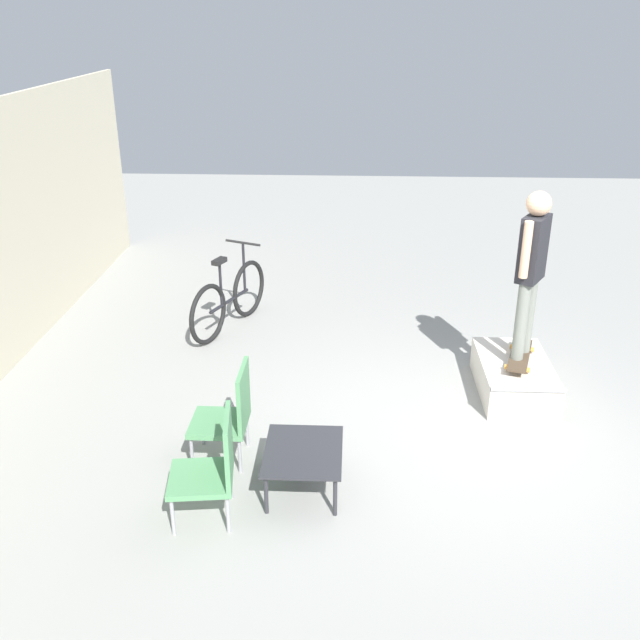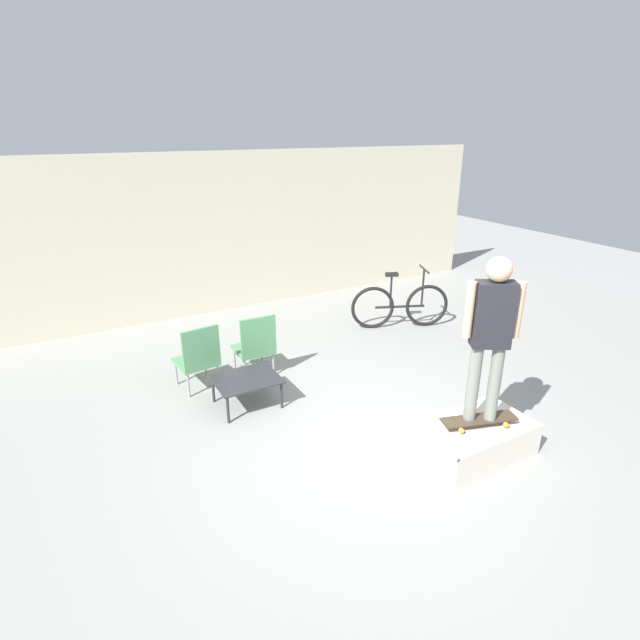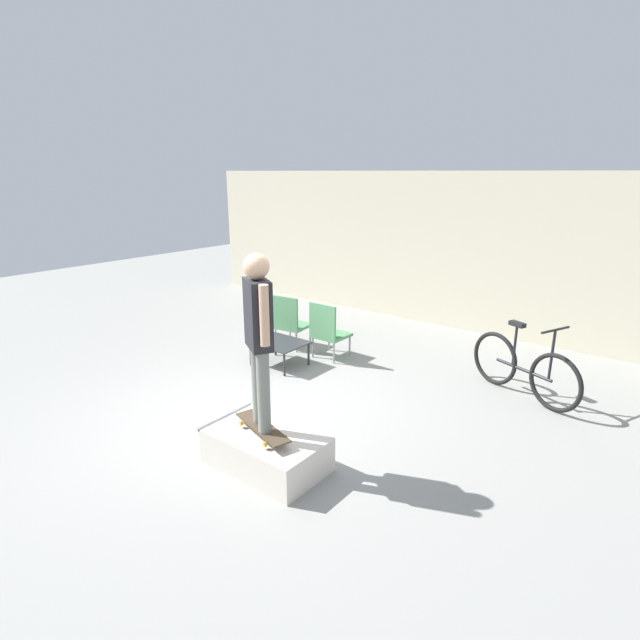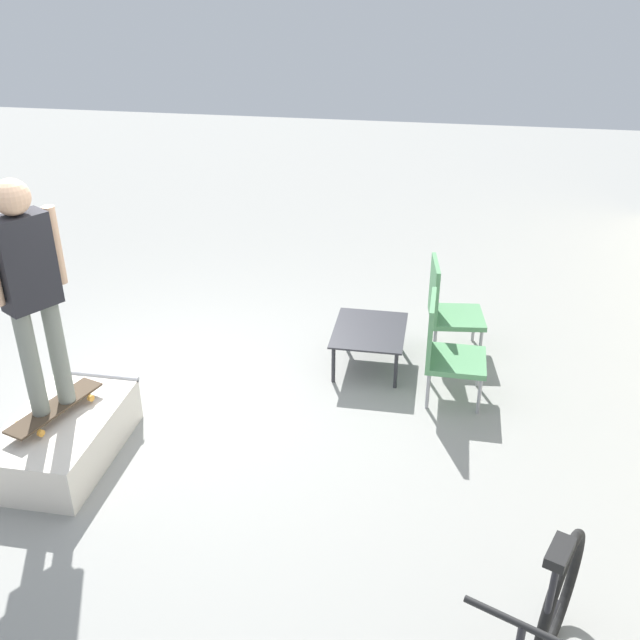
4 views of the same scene
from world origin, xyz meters
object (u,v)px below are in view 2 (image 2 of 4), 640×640
Objects in this scene: skateboard_on_ramp at (479,419)px; patio_chair_right at (255,344)px; person_skater at (491,327)px; patio_chair_left at (198,357)px; bicycle at (400,305)px; skate_ramp_box at (474,438)px; coffee_table at (246,381)px.

skateboard_on_ramp is 0.90× the size of patio_chair_right.
person_skater reaches higher than patio_chair_left.
skateboard_on_ramp is at bearing 115.93° from patio_chair_right.
bicycle is (3.82, 0.50, -0.09)m from patio_chair_left.
person_skater is 1.88× the size of patio_chair_left.
bicycle is at bearing 82.28° from skateboard_on_ramp.
skate_ramp_box is 3.68m from patio_chair_left.
patio_chair_left is 1.00× the size of patio_chair_right.
skateboard_on_ramp is 3.26m from patio_chair_right.
bicycle reaches higher than skate_ramp_box.
skate_ramp_box is 0.27m from skateboard_on_ramp.
skateboard_on_ramp is at bearing -101.09° from skate_ramp_box.
person_skater reaches higher than patio_chair_right.
bicycle reaches higher than coffee_table.
patio_chair_left is 0.83m from patio_chair_right.
patio_chair_right is (-1.39, 2.94, 0.04)m from skateboard_on_ramp.
skateboard_on_ramp is 0.52× the size of bicycle.
skate_ramp_box is 1.34× the size of patio_chair_right.
patio_chair_right is at bearing 59.22° from coffee_table.
skate_ramp_box is at bearing -50.31° from coffee_table.
bicycle is at bearing 19.50° from coffee_table.
skateboard_on_ramp is at bearing 30.79° from person_skater.
skate_ramp_box is at bearing 109.70° from person_skater.
bicycle is (3.40, 1.21, 0.06)m from coffee_table.
skateboard_on_ramp is 2.88m from coffee_table.
patio_chair_left reaches higher than skateboard_on_ramp.
skate_ramp_box is 0.77× the size of bicycle.
bicycle is at bearing 96.00° from person_skater.
person_skater is 3.42m from patio_chair_right.
skate_ramp_box is 0.71× the size of person_skater.
bicycle reaches higher than patio_chair_right.
patio_chair_left is at bearing 120.06° from coffee_table.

